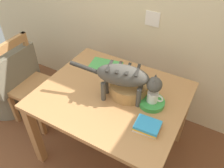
% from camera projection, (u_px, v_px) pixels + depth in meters
% --- Properties ---
extents(dining_table, '(1.15, 0.97, 0.74)m').
position_uv_depth(dining_table, '(112.00, 102.00, 1.88)').
color(dining_table, '#B57C49').
rests_on(dining_table, ground_plane).
extents(cat, '(0.67, 0.25, 0.31)m').
position_uv_depth(cat, '(126.00, 77.00, 1.63)').
color(cat, '#4A453E').
rests_on(cat, dining_table).
extents(saucer_bowl, '(0.20, 0.20, 0.04)m').
position_uv_depth(saucer_bowl, '(152.00, 102.00, 1.72)').
color(saucer_bowl, green).
rests_on(saucer_bowl, dining_table).
extents(coffee_mug, '(0.12, 0.08, 0.08)m').
position_uv_depth(coffee_mug, '(153.00, 97.00, 1.68)').
color(coffee_mug, white).
rests_on(coffee_mug, saucer_bowl).
extents(magazine, '(0.32, 0.26, 0.01)m').
position_uv_depth(magazine, '(105.00, 66.00, 2.11)').
color(magazine, '#4AAA51').
rests_on(magazine, dining_table).
extents(book_stack, '(0.18, 0.15, 0.05)m').
position_uv_depth(book_stack, '(147.00, 126.00, 1.54)').
color(book_stack, silver).
rests_on(book_stack, dining_table).
extents(wicker_basket, '(0.31, 0.31, 0.11)m').
position_uv_depth(wicker_basket, '(129.00, 87.00, 1.80)').
color(wicker_basket, '#A77943').
rests_on(wicker_basket, dining_table).
extents(wooden_chair_near, '(0.43, 0.43, 0.92)m').
position_uv_depth(wooden_chair_near, '(31.00, 85.00, 2.37)').
color(wooden_chair_near, '#B67E49').
rests_on(wooden_chair_near, ground_plane).
extents(wicker_armchair, '(0.61, 0.61, 0.78)m').
position_uv_depth(wicker_armchair, '(9.00, 86.00, 2.62)').
color(wicker_armchair, '#776E5A').
rests_on(wicker_armchair, ground_plane).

